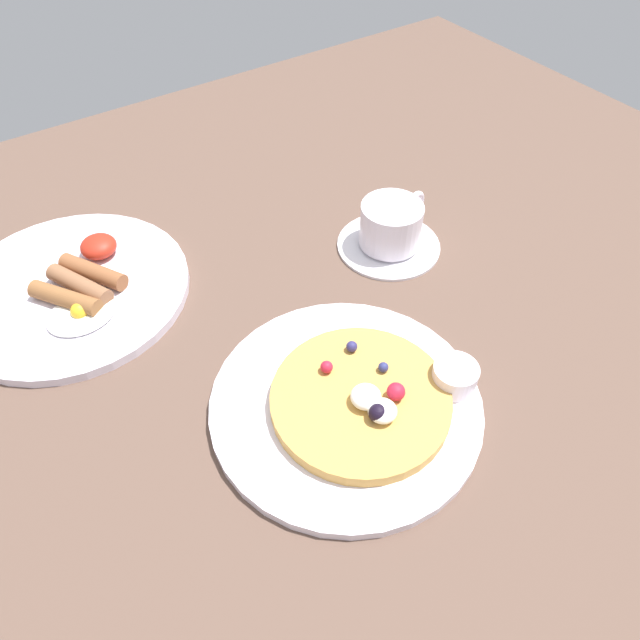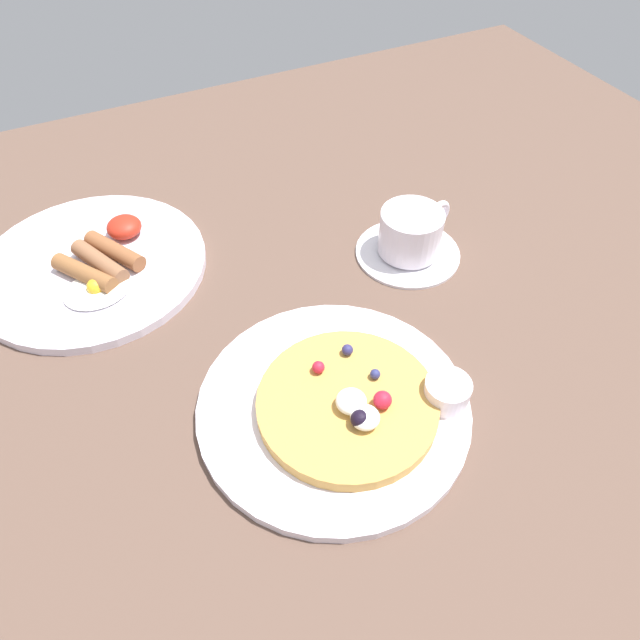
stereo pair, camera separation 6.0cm
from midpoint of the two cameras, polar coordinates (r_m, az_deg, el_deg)
name	(u,v)px [view 2 (the right image)]	position (r cm, az deg, el deg)	size (l,w,h in cm)	color
ground_plane	(276,379)	(63.08, -1.56, -5.90)	(159.74, 128.46, 3.00)	brown
pancake_plate	(333,407)	(58.66, 4.28, -8.58)	(27.01, 27.01, 1.13)	white
pancake_with_berries	(348,404)	(57.21, 5.82, -8.32)	(17.67, 17.67, 3.29)	gold
syrup_ramekin	(447,392)	(59.15, 15.15, -6.92)	(4.54, 4.54, 2.70)	white
breakfast_plate	(92,266)	(76.35, -19.24, 4.89)	(27.77, 27.77, 1.16)	white
fried_breakfast	(105,258)	(74.45, -18.05, 5.61)	(11.70, 14.46, 2.60)	brown
coffee_saucer	(408,252)	(75.74, 10.81, 6.45)	(13.17, 13.17, 0.77)	white
coffee_cup	(412,231)	(73.80, 11.25, 8.40)	(10.57, 7.72, 5.53)	white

